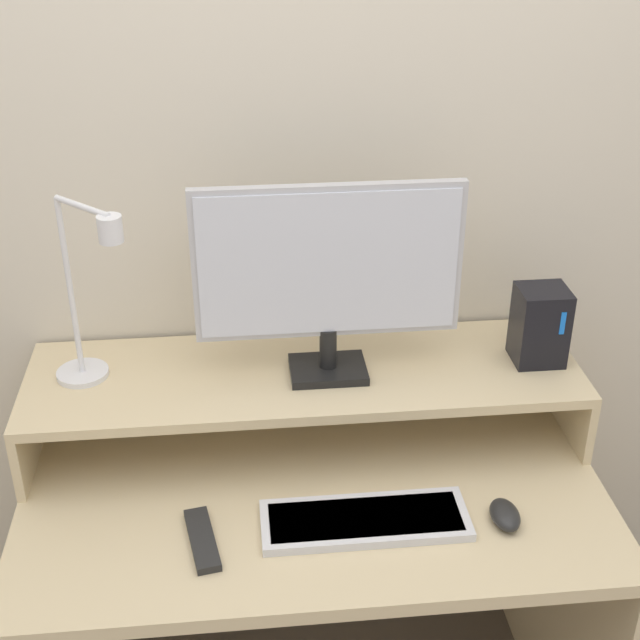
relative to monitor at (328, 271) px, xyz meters
The scene contains 9 objects.
wall_back 0.26m from the monitor, 102.14° to the left, with size 6.00×0.05×2.50m.
desk 0.64m from the monitor, 107.48° to the right, with size 1.18×0.69×0.73m.
monitor_shelf 0.27m from the monitor, 161.63° to the left, with size 1.18×0.35×0.16m.
monitor is the anchor object (origin of this frame).
desk_lamp 0.48m from the monitor, behind, with size 0.19×0.18×0.40m.
router_dock 0.48m from the monitor, ahead, with size 0.11×0.10×0.17m.
keyboard 0.49m from the monitor, 82.27° to the right, with size 0.40×0.14×0.02m.
mouse 0.58m from the monitor, 45.57° to the right, with size 0.06×0.09×0.04m.
remote_control 0.57m from the monitor, 130.90° to the right, with size 0.07×0.17×0.02m.
Camera 1 is at (-0.13, -1.09, 1.89)m, focal length 50.00 mm.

